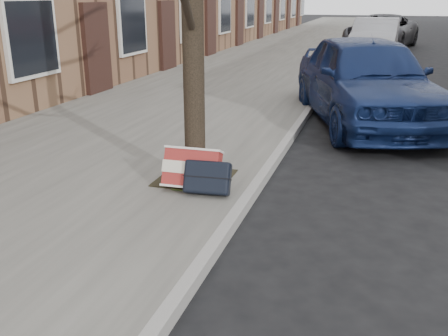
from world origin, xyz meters
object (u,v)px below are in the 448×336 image
(suitcase_navy, at_px, (208,177))
(car_near_mid, at_px, (375,39))
(suitcase_red, at_px, (192,169))
(car_near_front, at_px, (366,79))

(suitcase_navy, height_order, car_near_mid, car_near_mid)
(suitcase_navy, bearing_deg, suitcase_red, 153.28)
(car_near_mid, bearing_deg, suitcase_red, -93.78)
(suitcase_navy, xyz_separation_m, car_near_mid, (1.41, 14.76, 0.41))
(suitcase_red, xyz_separation_m, suitcase_navy, (0.22, -0.08, -0.04))
(suitcase_red, height_order, car_near_front, car_near_front)
(suitcase_red, distance_m, suitcase_navy, 0.24)
(suitcase_red, height_order, car_near_mid, car_near_mid)
(suitcase_navy, bearing_deg, car_near_front, 66.12)
(suitcase_red, relative_size, suitcase_navy, 1.23)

